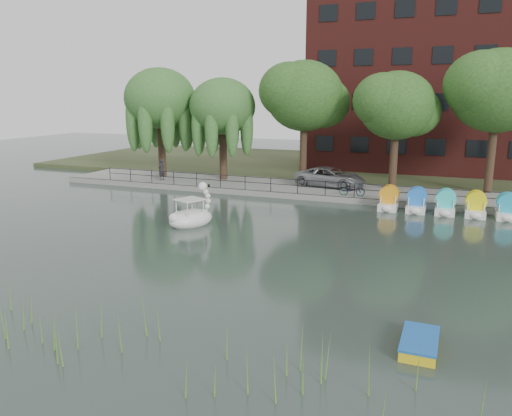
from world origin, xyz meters
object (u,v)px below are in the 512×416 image
Objects in this scene: minivan at (330,176)px; yellow_rowboat at (419,343)px; pedestrian at (161,168)px; swan_boat at (192,216)px; bicycle at (352,189)px.

yellow_rowboat is at bearing -152.89° from minivan.
pedestrian is 0.62× the size of swan_boat.
pedestrian is (-15.66, 0.82, 0.49)m from bicycle.
bicycle is 20.64m from yellow_rowboat.
swan_boat reaches higher than minivan.
swan_boat is (-4.99, -12.51, -0.73)m from minivan.
minivan is 13.59m from pedestrian.
bicycle is at bearing 76.11° from swan_boat.
swan_boat reaches higher than bicycle.
minivan reaches higher than bicycle.
swan_boat is at bearing 48.20° from pedestrian.
bicycle is (2.23, -2.91, -0.34)m from minivan.
yellow_rowboat is (5.74, -19.81, -0.71)m from bicycle.
yellow_rowboat is (12.96, -10.21, -0.32)m from swan_boat.
yellow_rowboat is at bearing -15.18° from swan_boat.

